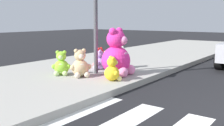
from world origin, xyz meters
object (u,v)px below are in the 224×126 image
at_px(plush_lime, 61,65).
at_px(plush_yellow, 113,71).
at_px(plush_red, 100,59).
at_px(plush_pink_large, 117,56).
at_px(plush_white, 121,59).
at_px(plush_lavender, 99,62).
at_px(sign_pole, 96,9).
at_px(plush_tan, 80,66).

relative_size(plush_lime, plush_yellow, 1.10).
bearing_deg(plush_red, plush_pink_large, -121.26).
relative_size(plush_red, plush_lime, 0.93).
distance_m(plush_pink_large, plush_yellow, 0.74).
height_order(plush_white, plush_yellow, plush_white).
xyz_separation_m(plush_white, plush_lavender, (-0.55, 0.37, -0.03)).
xyz_separation_m(plush_red, plush_white, (0.18, -0.66, 0.02)).
xyz_separation_m(sign_pole, plush_red, (0.85, 0.57, -1.46)).
height_order(plush_lavender, plush_yellow, plush_yellow).
xyz_separation_m(sign_pole, plush_lavender, (0.49, 0.28, -1.47)).
distance_m(plush_red, plush_tan, 1.54).
distance_m(plush_tan, plush_lavender, 1.10).
bearing_deg(plush_red, plush_white, -74.44).
bearing_deg(sign_pole, plush_yellow, -117.86).
bearing_deg(plush_white, plush_tan, 175.77).
bearing_deg(plush_lavender, plush_lime, 165.82).
height_order(plush_white, plush_lavender, plush_white).
bearing_deg(plush_white, plush_lavender, 146.21).
distance_m(plush_white, plush_lavender, 0.66).
relative_size(plush_red, plush_yellow, 1.02).
xyz_separation_m(plush_tan, plush_white, (1.62, -0.12, -0.02)).
bearing_deg(plush_lavender, plush_white, -33.79).
relative_size(plush_red, plush_lavender, 1.05).
relative_size(plush_white, plush_lime, 1.02).
distance_m(sign_pole, plush_pink_large, 1.35).
bearing_deg(plush_white, plush_pink_large, -150.92).
height_order(plush_lavender, plush_lime, plush_lime).
relative_size(sign_pole, plush_pink_large, 2.61).
height_order(plush_white, plush_lime, plush_white).
distance_m(plush_red, plush_lime, 1.57).
bearing_deg(plush_yellow, plush_lavender, 50.66).
bearing_deg(plush_yellow, plush_lime, 99.36).
relative_size(plush_tan, plush_yellow, 1.21).
xyz_separation_m(plush_tan, plush_lavender, (1.07, 0.25, -0.06)).
bearing_deg(plush_lime, plush_yellow, -80.64).
bearing_deg(plush_red, plush_lavender, -141.35).
height_order(plush_tan, plush_white, plush_tan).
bearing_deg(plush_pink_large, sign_pole, 104.54).
relative_size(plush_lavender, plush_lime, 0.89).
distance_m(plush_red, plush_lavender, 0.47).
relative_size(plush_pink_large, plush_yellow, 2.10).
xyz_separation_m(plush_tan, plush_yellow, (0.11, -0.92, -0.05)).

